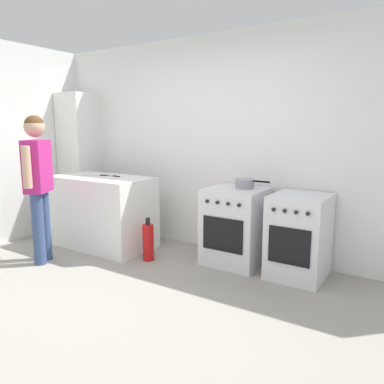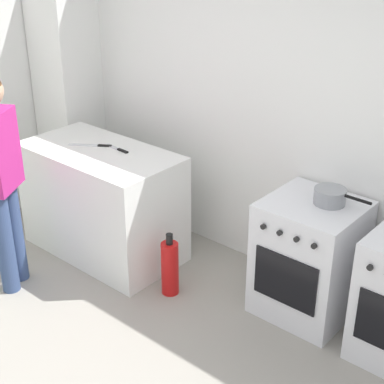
{
  "view_description": "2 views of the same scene",
  "coord_description": "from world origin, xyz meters",
  "px_view_note": "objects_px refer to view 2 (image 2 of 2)",
  "views": [
    {
      "loc": [
        2.15,
        -2.08,
        1.52
      ],
      "look_at": [
        0.19,
        0.93,
        0.89
      ],
      "focal_mm": 35.0,
      "sensor_mm": 36.0,
      "label": 1
    },
    {
      "loc": [
        1.98,
        -1.57,
        2.6
      ],
      "look_at": [
        -0.17,
        0.94,
        1.01
      ],
      "focal_mm": 55.0,
      "sensor_mm": 36.0,
      "label": 2
    }
  ],
  "objects_px": {
    "oven_left": "(309,258)",
    "fire_extinguisher": "(170,268)",
    "larder_cabinet": "(69,101)",
    "pot": "(330,196)",
    "knife_utility": "(118,149)",
    "knife_bread": "(92,145)"
  },
  "relations": [
    {
      "from": "oven_left",
      "to": "fire_extinguisher",
      "type": "relative_size",
      "value": 1.7
    },
    {
      "from": "fire_extinguisher",
      "to": "larder_cabinet",
      "type": "xyz_separation_m",
      "value": [
        -1.78,
        0.58,
        0.78
      ]
    },
    {
      "from": "pot",
      "to": "knife_utility",
      "type": "relative_size",
      "value": 1.55
    },
    {
      "from": "oven_left",
      "to": "fire_extinguisher",
      "type": "xyz_separation_m",
      "value": [
        -0.87,
        -0.48,
        -0.21
      ]
    },
    {
      "from": "pot",
      "to": "larder_cabinet",
      "type": "bearing_deg",
      "value": 179.2
    },
    {
      "from": "oven_left",
      "to": "pot",
      "type": "distance_m",
      "value": 0.49
    },
    {
      "from": "pot",
      "to": "knife_utility",
      "type": "bearing_deg",
      "value": -168.71
    },
    {
      "from": "oven_left",
      "to": "knife_bread",
      "type": "bearing_deg",
      "value": -169.15
    },
    {
      "from": "knife_utility",
      "to": "larder_cabinet",
      "type": "xyz_separation_m",
      "value": [
        -1.05,
        0.37,
        0.1
      ]
    },
    {
      "from": "pot",
      "to": "knife_utility",
      "type": "xyz_separation_m",
      "value": [
        -1.67,
        -0.33,
        0.0
      ]
    },
    {
      "from": "knife_bread",
      "to": "larder_cabinet",
      "type": "bearing_deg",
      "value": 151.59
    },
    {
      "from": "knife_bread",
      "to": "fire_extinguisher",
      "type": "bearing_deg",
      "value": -7.79
    },
    {
      "from": "oven_left",
      "to": "fire_extinguisher",
      "type": "bearing_deg",
      "value": -151.22
    },
    {
      "from": "knife_utility",
      "to": "fire_extinguisher",
      "type": "relative_size",
      "value": 0.5
    },
    {
      "from": "knife_bread",
      "to": "larder_cabinet",
      "type": "height_order",
      "value": "larder_cabinet"
    },
    {
      "from": "fire_extinguisher",
      "to": "larder_cabinet",
      "type": "height_order",
      "value": "larder_cabinet"
    },
    {
      "from": "fire_extinguisher",
      "to": "larder_cabinet",
      "type": "relative_size",
      "value": 0.25
    },
    {
      "from": "oven_left",
      "to": "knife_utility",
      "type": "distance_m",
      "value": 1.69
    },
    {
      "from": "oven_left",
      "to": "pot",
      "type": "xyz_separation_m",
      "value": [
        0.07,
        0.06,
        0.48
      ]
    },
    {
      "from": "pot",
      "to": "fire_extinguisher",
      "type": "bearing_deg",
      "value": -150.11
    },
    {
      "from": "knife_utility",
      "to": "fire_extinguisher",
      "type": "distance_m",
      "value": 1.02
    },
    {
      "from": "larder_cabinet",
      "to": "knife_utility",
      "type": "bearing_deg",
      "value": -19.47
    }
  ]
}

